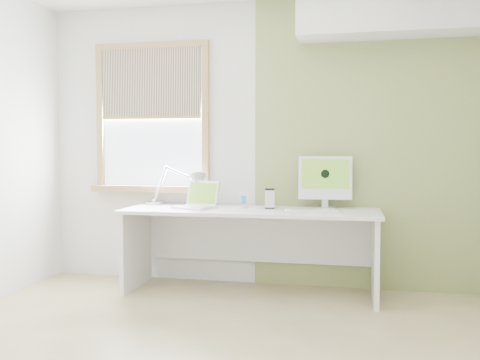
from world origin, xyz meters
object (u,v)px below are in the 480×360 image
(desk_lamp, at_px, (189,185))
(imac, at_px, (325,179))
(external_drive, at_px, (270,198))
(laptop, at_px, (198,201))
(desk, at_px, (251,231))

(desk_lamp, relative_size, imac, 1.37)
(desk_lamp, distance_m, imac, 1.22)
(desk_lamp, bearing_deg, external_drive, -3.08)
(laptop, bearing_deg, imac, 11.63)
(desk, bearing_deg, external_drive, 23.42)
(external_drive, height_order, imac, imac)
(laptop, bearing_deg, external_drive, 10.95)
(desk, height_order, laptop, laptop)
(desk_lamp, xyz_separation_m, imac, (1.22, 0.06, 0.06))
(desk_lamp, relative_size, external_drive, 3.72)
(desk_lamp, height_order, imac, imac)
(desk, height_order, imac, imac)
(laptop, height_order, external_drive, laptop)
(desk_lamp, bearing_deg, desk, -10.05)
(desk, relative_size, external_drive, 12.75)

